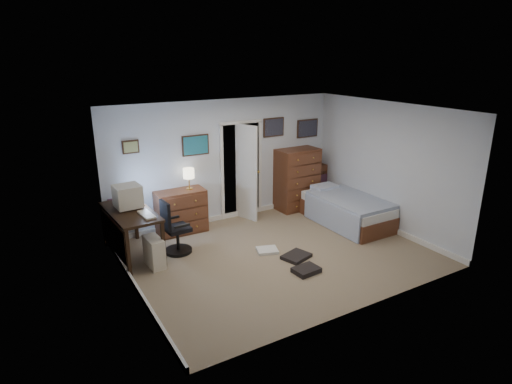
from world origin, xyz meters
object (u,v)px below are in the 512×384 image
Objects in this scene: low_dresser at (181,211)px; bed at (346,210)px; tall_dresser at (297,179)px; computer_desk at (125,223)px; office_chair at (175,233)px.

low_dresser is 3.35m from bed.
low_dresser is 2.75m from tall_dresser.
low_dresser reaches higher than bed.
tall_dresser reaches higher than bed.
bed is at bearing -12.85° from computer_desk.
bed is (3.09, -1.29, -0.13)m from low_dresser.
tall_dresser is at bearing 4.59° from computer_desk.
office_chair is 3.55m from bed.
office_chair is 0.51× the size of bed.
office_chair is 0.72× the size of tall_dresser.
low_dresser reaches higher than computer_desk.
low_dresser is at bearing 157.14° from bed.
tall_dresser reaches higher than computer_desk.
low_dresser is at bearing 177.18° from tall_dresser.
office_chair is 0.94m from low_dresser.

